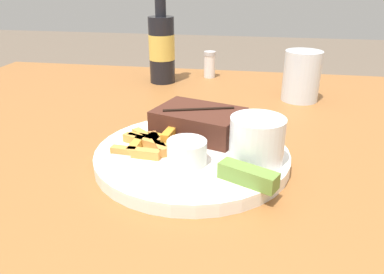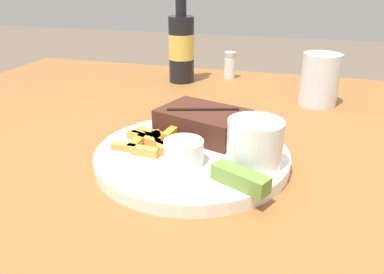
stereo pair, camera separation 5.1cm
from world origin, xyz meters
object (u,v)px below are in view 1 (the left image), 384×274
(coleslaw_cup, at_px, (257,138))
(beer_bottle, at_px, (162,45))
(salt_shaker, at_px, (210,64))
(steak_portion, at_px, (201,122))
(dipping_sauce_cup, at_px, (188,151))
(pickle_spear, at_px, (248,175))
(drinking_glass, at_px, (302,76))
(knife_utensil, at_px, (181,140))
(dinner_plate, at_px, (192,156))
(fork_utensil, at_px, (142,154))

(coleslaw_cup, relative_size, beer_bottle, 0.29)
(beer_bottle, distance_m, salt_shaker, 0.14)
(steak_portion, distance_m, dipping_sauce_cup, 0.10)
(steak_portion, distance_m, beer_bottle, 0.37)
(pickle_spear, xyz_separation_m, drinking_glass, (0.09, 0.39, 0.02))
(knife_utensil, bearing_deg, beer_bottle, 7.07)
(dinner_plate, bearing_deg, pickle_spear, -43.74)
(coleslaw_cup, bearing_deg, dipping_sauce_cup, -167.21)
(coleslaw_cup, distance_m, dipping_sauce_cup, 0.09)
(pickle_spear, bearing_deg, dipping_sauce_cup, 154.33)
(steak_portion, xyz_separation_m, coleslaw_cup, (0.08, -0.08, 0.01))
(pickle_spear, xyz_separation_m, beer_bottle, (-0.22, 0.48, 0.06))
(pickle_spear, distance_m, knife_utensil, 0.14)
(knife_utensil, relative_size, beer_bottle, 0.67)
(dipping_sauce_cup, xyz_separation_m, salt_shaker, (-0.04, 0.50, -0.00))
(coleslaw_cup, distance_m, beer_bottle, 0.48)
(steak_portion, xyz_separation_m, salt_shaker, (-0.04, 0.40, -0.00))
(steak_portion, height_order, drinking_glass, drinking_glass)
(dinner_plate, distance_m, steak_portion, 0.07)
(coleslaw_cup, height_order, drinking_glass, drinking_glass)
(steak_portion, xyz_separation_m, knife_utensil, (-0.02, -0.03, -0.02))
(fork_utensil, xyz_separation_m, knife_utensil, (0.04, 0.05, 0.00))
(knife_utensil, height_order, salt_shaker, salt_shaker)
(steak_portion, height_order, pickle_spear, steak_portion)
(fork_utensil, relative_size, salt_shaker, 1.97)
(dipping_sauce_cup, height_order, beer_bottle, beer_bottle)
(dinner_plate, relative_size, beer_bottle, 1.10)
(beer_bottle, bearing_deg, dipping_sauce_cup, -72.03)
(dipping_sauce_cup, height_order, fork_utensil, dipping_sauce_cup)
(knife_utensil, xyz_separation_m, drinking_glass, (0.19, 0.29, 0.03))
(fork_utensil, bearing_deg, dipping_sauce_cup, -32.59)
(steak_portion, distance_m, knife_utensil, 0.05)
(dinner_plate, bearing_deg, fork_utensil, -157.45)
(drinking_glass, bearing_deg, steak_portion, -123.98)
(dipping_sauce_cup, xyz_separation_m, beer_bottle, (-0.14, 0.44, 0.05))
(pickle_spear, distance_m, beer_bottle, 0.53)
(steak_portion, relative_size, drinking_glass, 1.45)
(steak_portion, bearing_deg, dinner_plate, -93.23)
(drinking_glass, xyz_separation_m, salt_shaker, (-0.21, 0.15, -0.02))
(dipping_sauce_cup, relative_size, beer_bottle, 0.21)
(dinner_plate, relative_size, pickle_spear, 3.66)
(coleslaw_cup, xyz_separation_m, salt_shaker, (-0.12, 0.48, -0.02))
(drinking_glass, bearing_deg, dinner_plate, -119.07)
(dinner_plate, relative_size, dipping_sauce_cup, 5.23)
(dinner_plate, height_order, drinking_glass, drinking_glass)
(dinner_plate, height_order, pickle_spear, pickle_spear)
(beer_bottle, bearing_deg, pickle_spear, -65.18)
(pickle_spear, relative_size, knife_utensil, 0.45)
(dinner_plate, height_order, knife_utensil, knife_utensil)
(dinner_plate, distance_m, dipping_sauce_cup, 0.05)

